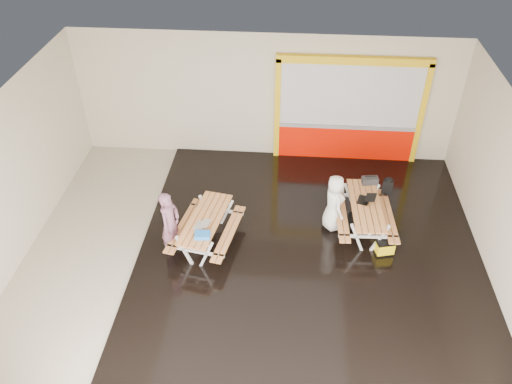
# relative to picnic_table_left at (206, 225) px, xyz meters

# --- Properties ---
(room) EXTENTS (10.02, 8.02, 3.52)m
(room) POSITION_rel_picnic_table_left_xyz_m (1.04, -0.19, 1.17)
(room) COLOR #BBB19E
(room) RESTS_ON ground
(deck) EXTENTS (7.50, 7.98, 0.05)m
(deck) POSITION_rel_picnic_table_left_xyz_m (2.29, -0.19, -0.56)
(deck) COLOR black
(deck) RESTS_ON room
(kiosk) EXTENTS (3.88, 0.16, 3.00)m
(kiosk) POSITION_rel_picnic_table_left_xyz_m (3.24, 3.74, 0.86)
(kiosk) COLOR #F41300
(kiosk) RESTS_ON room
(picnic_table_left) EXTENTS (1.59, 2.08, 0.75)m
(picnic_table_left) POSITION_rel_picnic_table_left_xyz_m (0.00, 0.00, 0.00)
(picnic_table_left) COLOR tan
(picnic_table_left) RESTS_ON deck
(picnic_table_right) EXTENTS (1.37, 1.96, 0.77)m
(picnic_table_right) POSITION_rel_picnic_table_left_xyz_m (3.52, 0.76, 0.01)
(picnic_table_right) COLOR tan
(picnic_table_right) RESTS_ON deck
(person_left) EXTENTS (0.53, 0.66, 1.57)m
(person_left) POSITION_rel_picnic_table_left_xyz_m (-0.72, -0.28, 0.21)
(person_left) COLOR #7E5067
(person_left) RESTS_ON deck
(person_right) EXTENTS (0.65, 0.79, 1.39)m
(person_right) POSITION_rel_picnic_table_left_xyz_m (2.80, 0.72, 0.22)
(person_right) COLOR white
(person_right) RESTS_ON deck
(laptop_left) EXTENTS (0.40, 0.38, 0.14)m
(laptop_left) POSITION_rel_picnic_table_left_xyz_m (-0.03, -0.26, 0.22)
(laptop_left) COLOR silver
(laptop_left) RESTS_ON picnic_table_left
(laptop_right) EXTENTS (0.47, 0.44, 0.16)m
(laptop_right) POSITION_rel_picnic_table_left_xyz_m (3.53, 0.88, 0.24)
(laptop_right) COLOR black
(laptop_right) RESTS_ON picnic_table_right
(blue_pouch) EXTENTS (0.34, 0.25, 0.09)m
(blue_pouch) POSITION_rel_picnic_table_left_xyz_m (0.03, -0.59, 0.22)
(blue_pouch) COLOR blue
(blue_pouch) RESTS_ON picnic_table_left
(toolbox) EXTENTS (0.40, 0.24, 0.22)m
(toolbox) POSITION_rel_picnic_table_left_xyz_m (3.68, 1.57, 0.27)
(toolbox) COLOR black
(toolbox) RESTS_ON picnic_table_right
(backpack) EXTENTS (0.28, 0.21, 0.41)m
(backpack) POSITION_rel_picnic_table_left_xyz_m (4.11, 1.57, 0.12)
(backpack) COLOR black
(backpack) RESTS_ON picnic_table_right
(dark_case) EXTENTS (0.45, 0.35, 0.16)m
(dark_case) POSITION_rel_picnic_table_left_xyz_m (3.29, 0.86, -0.45)
(dark_case) COLOR black
(dark_case) RESTS_ON deck
(fluke_bag) EXTENTS (0.45, 0.35, 0.34)m
(fluke_bag) POSITION_rel_picnic_table_left_xyz_m (3.92, -0.04, -0.36)
(fluke_bag) COLOR black
(fluke_bag) RESTS_ON deck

